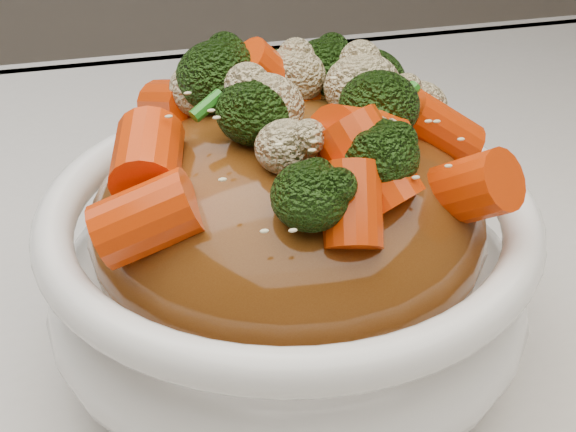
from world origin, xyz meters
name	(u,v)px	position (x,y,z in m)	size (l,w,h in m)	color
tablecloth	(176,388)	(0.00, 0.00, 0.73)	(1.20, 0.80, 0.04)	silver
bowl	(288,276)	(0.06, -0.01, 0.80)	(0.23, 0.23, 0.09)	white
sauce_base	(288,222)	(0.06, -0.01, 0.83)	(0.18, 0.18, 0.10)	#5D3110
carrots	(288,90)	(0.06, -0.01, 0.89)	(0.18, 0.18, 0.05)	#DC3B07
broccoli	(288,93)	(0.06, -0.01, 0.89)	(0.18, 0.18, 0.05)	black
cauliflower	(288,97)	(0.06, -0.01, 0.89)	(0.18, 0.18, 0.04)	beige
scallions	(288,88)	(0.06, -0.01, 0.90)	(0.14, 0.14, 0.02)	#247A1C
sesame_seeds	(288,88)	(0.06, -0.01, 0.90)	(0.17, 0.17, 0.01)	beige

